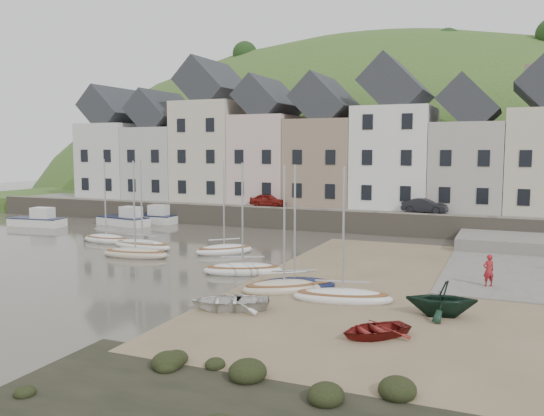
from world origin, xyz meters
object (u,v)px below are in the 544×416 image
at_px(rowboat_green, 441,298).
at_px(person_red, 489,270).
at_px(rowboat_red, 375,329).
at_px(sailboat_0, 142,245).
at_px(car_right, 425,206).
at_px(rowboat_white, 230,301).
at_px(car_left, 268,200).

relative_size(rowboat_green, person_red, 1.77).
xyz_separation_m(rowboat_red, person_red, (3.50, 9.48, 0.58)).
distance_m(sailboat_0, rowboat_red, 22.46).
xyz_separation_m(rowboat_red, car_right, (-2.11, 27.53, 1.86)).
distance_m(rowboat_white, person_red, 13.00).
height_order(rowboat_red, car_right, car_right).
bearing_deg(person_red, sailboat_0, -40.63).
relative_size(rowboat_green, car_right, 0.78).
distance_m(rowboat_red, car_right, 27.68).
bearing_deg(car_right, rowboat_green, -165.93).
bearing_deg(person_red, rowboat_white, 6.22).
bearing_deg(rowboat_white, rowboat_red, 54.90).
relative_size(rowboat_white, car_left, 0.99).
relative_size(rowboat_green, car_left, 0.84).
distance_m(rowboat_green, car_right, 24.31).
relative_size(rowboat_white, rowboat_red, 1.24).
xyz_separation_m(person_red, car_left, (-19.56, 18.05, 1.26)).
relative_size(rowboat_red, car_right, 0.74).
relative_size(rowboat_white, car_right, 0.92).
bearing_deg(rowboat_red, car_right, 138.30).
xyz_separation_m(rowboat_white, rowboat_green, (8.39, 2.46, 0.40)).
relative_size(sailboat_0, car_right, 1.75).
height_order(sailboat_0, rowboat_green, sailboat_0).
relative_size(person_red, car_left, 0.47).
distance_m(rowboat_white, car_left, 28.14).
relative_size(rowboat_red, car_left, 0.80).
distance_m(person_red, car_left, 26.65).
xyz_separation_m(rowboat_green, car_right, (-4.03, 23.93, 1.39)).
bearing_deg(car_right, rowboat_red, -171.12).
distance_m(rowboat_green, person_red, 6.09).
height_order(rowboat_white, car_right, car_right).
xyz_separation_m(rowboat_green, person_red, (1.57, 5.88, 0.11)).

